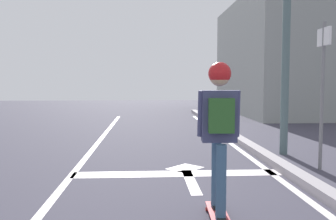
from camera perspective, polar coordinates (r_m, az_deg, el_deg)
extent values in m
cube|color=silver|center=(6.18, -14.86, -9.88)|extent=(0.12, 20.00, 0.01)
cube|color=silver|center=(6.40, 15.76, -9.40)|extent=(0.12, 20.00, 0.01)
cube|color=silver|center=(6.10, 1.43, -9.90)|extent=(3.43, 0.40, 0.01)
cube|color=silver|center=(5.67, 3.59, -11.04)|extent=(0.16, 1.40, 0.01)
cube|color=silver|center=(6.49, 2.68, -9.04)|extent=(0.71, 0.71, 0.01)
cube|color=#9D959C|center=(6.46, 17.89, -8.69)|extent=(0.24, 24.00, 0.14)
cube|color=#AC3035|center=(4.21, 7.84, -15.73)|extent=(0.24, 0.79, 0.02)
cube|color=#B2B2B7|center=(4.46, 7.34, -14.73)|extent=(0.16, 0.06, 0.01)
cylinder|color=#C83936|center=(4.46, 6.08, -15.12)|extent=(0.03, 0.05, 0.05)
cylinder|color=#C83936|center=(4.48, 8.58, -15.04)|extent=(0.03, 0.05, 0.05)
cylinder|color=#365574|center=(4.27, 7.54, -9.77)|extent=(0.11, 0.11, 0.79)
cube|color=black|center=(4.37, 7.49, -14.61)|extent=(0.10, 0.24, 0.03)
cylinder|color=#365574|center=(3.91, 8.29, -11.10)|extent=(0.11, 0.11, 0.79)
cube|color=black|center=(4.03, 8.23, -16.32)|extent=(0.10, 0.24, 0.03)
cube|color=#3B3E63|center=(3.97, 8.00, -0.96)|extent=(0.38, 0.20, 0.56)
cylinder|color=#3B3E63|center=(3.97, 5.17, -0.56)|extent=(0.07, 0.14, 0.51)
cylinder|color=#3B3E63|center=(4.03, 10.68, -0.55)|extent=(0.07, 0.09, 0.51)
sphere|color=tan|center=(3.95, 8.07, 5.28)|extent=(0.22, 0.22, 0.22)
sphere|color=red|center=(3.95, 8.07, 5.67)|extent=(0.25, 0.25, 0.25)
cube|color=#275624|center=(3.83, 8.30, -0.86)|extent=(0.27, 0.15, 0.36)
cylinder|color=#4F6566|center=(8.03, 18.05, 13.55)|extent=(0.16, 0.16, 5.63)
cylinder|color=slate|center=(6.73, 22.94, 1.91)|extent=(0.06, 0.06, 2.52)
cube|color=white|center=(6.76, 23.20, 10.48)|extent=(0.05, 0.44, 0.30)
cube|color=#939893|center=(19.50, 23.82, 7.42)|extent=(9.24, 8.82, 5.32)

